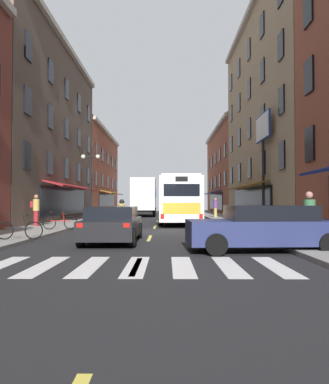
# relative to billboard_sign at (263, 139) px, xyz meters

# --- Properties ---
(ground_plane) EXTENTS (34.80, 80.00, 0.10)m
(ground_plane) POSITION_rel_billboard_sign_xyz_m (-7.05, -4.84, -5.72)
(ground_plane) COLOR black
(lane_centre_dashes) EXTENTS (0.14, 73.90, 0.01)m
(lane_centre_dashes) POSITION_rel_billboard_sign_xyz_m (-7.05, -5.09, -5.67)
(lane_centre_dashes) COLOR #DBCC4C
(lane_centre_dashes) RESTS_ON ground
(crosswalk_near) EXTENTS (7.10, 2.80, 0.01)m
(crosswalk_near) POSITION_rel_billboard_sign_xyz_m (-7.05, -14.84, -5.67)
(crosswalk_near) COLOR silver
(crosswalk_near) RESTS_ON ground
(sidewalk_left) EXTENTS (3.00, 80.00, 0.14)m
(sidewalk_left) POSITION_rel_billboard_sign_xyz_m (-12.95, -4.84, -5.60)
(sidewalk_left) COLOR gray
(sidewalk_left) RESTS_ON ground
(sidewalk_right) EXTENTS (3.00, 80.00, 0.14)m
(sidewalk_right) POSITION_rel_billboard_sign_xyz_m (-1.15, -4.84, -5.60)
(sidewalk_right) COLOR gray
(sidewalk_right) RESTS_ON ground
(billboard_sign) EXTENTS (0.40, 3.14, 7.16)m
(billboard_sign) POSITION_rel_billboard_sign_xyz_m (0.00, 0.00, 0.00)
(billboard_sign) COLOR black
(billboard_sign) RESTS_ON sidewalk_right
(transit_bus) EXTENTS (2.69, 11.33, 3.19)m
(transit_bus) POSITION_rel_billboard_sign_xyz_m (-5.51, 2.55, -4.00)
(transit_bus) COLOR white
(transit_bus) RESTS_ON ground
(box_truck) EXTENTS (2.58, 7.00, 3.89)m
(box_truck) POSITION_rel_billboard_sign_xyz_m (-8.73, 14.20, -3.67)
(box_truck) COLOR white
(box_truck) RESTS_ON ground
(sedan_near) EXTENTS (1.99, 4.49, 1.35)m
(sedan_near) POSITION_rel_billboard_sign_xyz_m (-8.35, -9.87, -4.98)
(sedan_near) COLOR black
(sedan_near) RESTS_ON ground
(sedan_mid) EXTENTS (4.75, 2.16, 1.42)m
(sedan_mid) POSITION_rel_billboard_sign_xyz_m (-3.30, -12.28, -4.94)
(sedan_mid) COLOR navy
(sedan_mid) RESTS_ON ground
(motorcycle_rider) EXTENTS (0.62, 2.07, 1.66)m
(motorcycle_rider) POSITION_rel_billboard_sign_xyz_m (-8.58, -5.50, -4.96)
(motorcycle_rider) COLOR black
(motorcycle_rider) RESTS_ON ground
(bicycle_near) EXTENTS (1.71, 0.48, 0.91)m
(bicycle_near) POSITION_rel_billboard_sign_xyz_m (-11.70, -5.41, -5.17)
(bicycle_near) COLOR black
(bicycle_near) RESTS_ON sidewalk_left
(bicycle_mid) EXTENTS (1.71, 0.48, 0.91)m
(bicycle_mid) POSITION_rel_billboard_sign_xyz_m (-11.77, -10.20, -5.17)
(bicycle_mid) COLOR black
(bicycle_mid) RESTS_ON sidewalk_left
(pedestrian_near) EXTENTS (0.52, 0.38, 1.80)m
(pedestrian_near) POSITION_rel_billboard_sign_xyz_m (-13.90, -2.80, -4.57)
(pedestrian_near) COLOR maroon
(pedestrian_near) RESTS_ON sidewalk_left
(pedestrian_mid) EXTENTS (0.36, 0.36, 1.73)m
(pedestrian_mid) POSITION_rel_billboard_sign_xyz_m (-1.98, 8.48, -4.64)
(pedestrian_mid) COLOR #B29947
(pedestrian_mid) RESTS_ON sidewalk_right
(pedestrian_far) EXTENTS (0.36, 0.36, 1.70)m
(pedestrian_far) POSITION_rel_billboard_sign_xyz_m (-1.99, -12.48, -4.66)
(pedestrian_far) COLOR #B29947
(pedestrian_far) RESTS_ON sidewalk_right
(street_lamp_twin) EXTENTS (1.42, 0.32, 4.93)m
(street_lamp_twin) POSITION_rel_billboard_sign_xyz_m (-12.05, 3.23, -2.79)
(street_lamp_twin) COLOR black
(street_lamp_twin) RESTS_ON sidewalk_left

